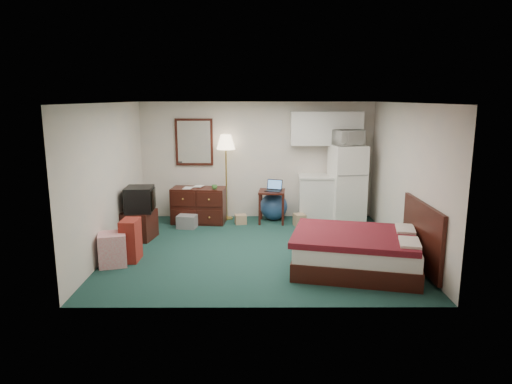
{
  "coord_description": "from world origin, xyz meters",
  "views": [
    {
      "loc": [
        -0.06,
        -7.56,
        2.58
      ],
      "look_at": [
        -0.03,
        0.28,
        0.96
      ],
      "focal_mm": 32.0,
      "sensor_mm": 36.0,
      "label": 1
    }
  ],
  "objects_px": {
    "fridge": "(347,184)",
    "bed": "(356,252)",
    "floor_lamp": "(226,177)",
    "suitcase": "(131,240)",
    "dresser": "(199,205)",
    "tv_stand": "(139,225)",
    "desk": "(272,206)",
    "kitchen_counter": "(319,199)"
  },
  "relations": [
    {
      "from": "desk",
      "to": "fridge",
      "type": "bearing_deg",
      "value": 6.59
    },
    {
      "from": "suitcase",
      "to": "desk",
      "type": "bearing_deg",
      "value": 45.33
    },
    {
      "from": "floor_lamp",
      "to": "tv_stand",
      "type": "distance_m",
      "value": 2.2
    },
    {
      "from": "dresser",
      "to": "suitcase",
      "type": "xyz_separation_m",
      "value": [
        -0.82,
        -2.26,
        -0.04
      ]
    },
    {
      "from": "desk",
      "to": "kitchen_counter",
      "type": "bearing_deg",
      "value": 13.61
    },
    {
      "from": "fridge",
      "to": "suitcase",
      "type": "relative_size",
      "value": 2.4
    },
    {
      "from": "fridge",
      "to": "dresser",
      "type": "bearing_deg",
      "value": 172.91
    },
    {
      "from": "kitchen_counter",
      "to": "tv_stand",
      "type": "bearing_deg",
      "value": -156.13
    },
    {
      "from": "dresser",
      "to": "floor_lamp",
      "type": "distance_m",
      "value": 0.84
    },
    {
      "from": "floor_lamp",
      "to": "dresser",
      "type": "bearing_deg",
      "value": -149.75
    },
    {
      "from": "desk",
      "to": "bed",
      "type": "height_order",
      "value": "desk"
    },
    {
      "from": "desk",
      "to": "kitchen_counter",
      "type": "xyz_separation_m",
      "value": [
        1.02,
        0.16,
        0.13
      ]
    },
    {
      "from": "dresser",
      "to": "desk",
      "type": "bearing_deg",
      "value": 6.6
    },
    {
      "from": "desk",
      "to": "suitcase",
      "type": "distance_m",
      "value": 3.29
    },
    {
      "from": "floor_lamp",
      "to": "bed",
      "type": "relative_size",
      "value": 1.01
    },
    {
      "from": "dresser",
      "to": "floor_lamp",
      "type": "bearing_deg",
      "value": 35.69
    },
    {
      "from": "dresser",
      "to": "kitchen_counter",
      "type": "distance_m",
      "value": 2.56
    },
    {
      "from": "tv_stand",
      "to": "kitchen_counter",
      "type": "bearing_deg",
      "value": 29.91
    },
    {
      "from": "bed",
      "to": "tv_stand",
      "type": "relative_size",
      "value": 3.14
    },
    {
      "from": "floor_lamp",
      "to": "suitcase",
      "type": "bearing_deg",
      "value": -118.12
    },
    {
      "from": "kitchen_counter",
      "to": "fridge",
      "type": "bearing_deg",
      "value": -7.54
    },
    {
      "from": "tv_stand",
      "to": "suitcase",
      "type": "height_order",
      "value": "suitcase"
    },
    {
      "from": "kitchen_counter",
      "to": "suitcase",
      "type": "xyz_separation_m",
      "value": [
        -3.37,
        -2.45,
        -0.13
      ]
    },
    {
      "from": "floor_lamp",
      "to": "kitchen_counter",
      "type": "distance_m",
      "value": 2.04
    },
    {
      "from": "floor_lamp",
      "to": "desk",
      "type": "xyz_separation_m",
      "value": [
        0.97,
        -0.3,
        -0.57
      ]
    },
    {
      "from": "fridge",
      "to": "bed",
      "type": "height_order",
      "value": "fridge"
    },
    {
      "from": "kitchen_counter",
      "to": "dresser",
      "type": "bearing_deg",
      "value": -172.0
    },
    {
      "from": "floor_lamp",
      "to": "tv_stand",
      "type": "height_order",
      "value": "floor_lamp"
    },
    {
      "from": "dresser",
      "to": "kitchen_counter",
      "type": "relative_size",
      "value": 1.16
    },
    {
      "from": "desk",
      "to": "tv_stand",
      "type": "bearing_deg",
      "value": -150.81
    },
    {
      "from": "fridge",
      "to": "suitcase",
      "type": "distance_m",
      "value": 4.59
    },
    {
      "from": "fridge",
      "to": "tv_stand",
      "type": "xyz_separation_m",
      "value": [
        -4.08,
        -1.18,
        -0.55
      ]
    },
    {
      "from": "floor_lamp",
      "to": "bed",
      "type": "bearing_deg",
      "value": -54.81
    },
    {
      "from": "fridge",
      "to": "bed",
      "type": "bearing_deg",
      "value": -106.57
    },
    {
      "from": "tv_stand",
      "to": "desk",
      "type": "bearing_deg",
      "value": 34.14
    },
    {
      "from": "dresser",
      "to": "fridge",
      "type": "relative_size",
      "value": 0.68
    },
    {
      "from": "dresser",
      "to": "suitcase",
      "type": "relative_size",
      "value": 1.62
    },
    {
      "from": "floor_lamp",
      "to": "kitchen_counter",
      "type": "xyz_separation_m",
      "value": [
        1.99,
        -0.14,
        -0.44
      ]
    },
    {
      "from": "kitchen_counter",
      "to": "tv_stand",
      "type": "xyz_separation_m",
      "value": [
        -3.53,
        -1.29,
        -0.21
      ]
    },
    {
      "from": "bed",
      "to": "suitcase",
      "type": "bearing_deg",
      "value": -174.17
    },
    {
      "from": "dresser",
      "to": "tv_stand",
      "type": "distance_m",
      "value": 1.48
    },
    {
      "from": "kitchen_counter",
      "to": "fridge",
      "type": "height_order",
      "value": "fridge"
    }
  ]
}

